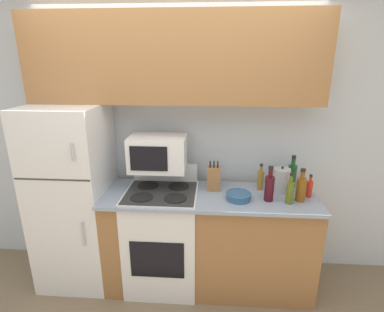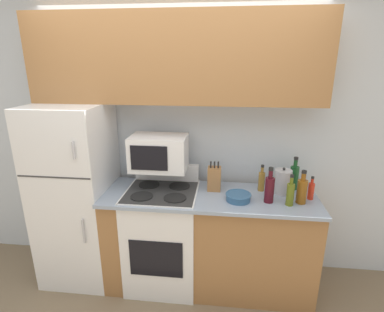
% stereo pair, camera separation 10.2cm
% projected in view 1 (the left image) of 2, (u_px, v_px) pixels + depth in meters
% --- Properties ---
extents(ground_plane, '(12.00, 12.00, 0.00)m').
position_uv_depth(ground_plane, '(171.00, 303.00, 2.64)').
color(ground_plane, '#7F6B51').
extents(wall_back, '(8.00, 0.05, 2.55)m').
position_uv_depth(wall_back, '(178.00, 143.00, 2.89)').
color(wall_back, silver).
rests_on(wall_back, ground_plane).
extents(lower_cabinets, '(1.84, 0.61, 0.93)m').
position_uv_depth(lower_cabinets, '(208.00, 240.00, 2.75)').
color(lower_cabinets, '#9E6B3D').
rests_on(lower_cabinets, ground_plane).
extents(refrigerator, '(0.64, 0.66, 1.68)m').
position_uv_depth(refrigerator, '(74.00, 197.00, 2.75)').
color(refrigerator, white).
rests_on(refrigerator, ground_plane).
extents(upper_cabinets, '(2.48, 0.31, 0.73)m').
position_uv_depth(upper_cabinets, '(174.00, 59.00, 2.48)').
color(upper_cabinets, '#9E6B3D').
rests_on(upper_cabinets, refrigerator).
extents(stove, '(0.63, 0.59, 1.10)m').
position_uv_depth(stove, '(163.00, 237.00, 2.76)').
color(stove, white).
rests_on(stove, ground_plane).
extents(microwave, '(0.49, 0.33, 0.30)m').
position_uv_depth(microwave, '(158.00, 153.00, 2.63)').
color(microwave, white).
rests_on(microwave, stove).
extents(knife_block, '(0.12, 0.11, 0.27)m').
position_uv_depth(knife_block, '(214.00, 178.00, 2.66)').
color(knife_block, '#9E6B3D').
rests_on(knife_block, lower_cabinets).
extents(bowl, '(0.21, 0.21, 0.06)m').
position_uv_depth(bowl, '(239.00, 196.00, 2.49)').
color(bowl, '#335B84').
rests_on(bowl, lower_cabinets).
extents(bottle_wine_green, '(0.08, 0.08, 0.30)m').
position_uv_depth(bottle_wine_green, '(292.00, 175.00, 2.71)').
color(bottle_wine_green, '#194C23').
rests_on(bottle_wine_green, lower_cabinets).
extents(bottle_wine_red, '(0.08, 0.08, 0.30)m').
position_uv_depth(bottle_wine_red, '(269.00, 187.00, 2.44)').
color(bottle_wine_red, '#470F19').
rests_on(bottle_wine_red, lower_cabinets).
extents(bottle_olive_oil, '(0.06, 0.06, 0.26)m').
position_uv_depth(bottle_olive_oil, '(290.00, 192.00, 2.40)').
color(bottle_olive_oil, '#5B6619').
rests_on(bottle_olive_oil, lower_cabinets).
extents(bottle_whiskey, '(0.08, 0.08, 0.28)m').
position_uv_depth(bottle_whiskey, '(301.00, 188.00, 2.44)').
color(bottle_whiskey, brown).
rests_on(bottle_whiskey, lower_cabinets).
extents(bottle_hot_sauce, '(0.05, 0.05, 0.20)m').
position_uv_depth(bottle_hot_sauce, '(309.00, 188.00, 2.52)').
color(bottle_hot_sauce, red).
rests_on(bottle_hot_sauce, lower_cabinets).
extents(bottle_vinegar, '(0.06, 0.06, 0.24)m').
position_uv_depth(bottle_vinegar, '(260.00, 179.00, 2.67)').
color(bottle_vinegar, olive).
rests_on(bottle_vinegar, lower_cabinets).
extents(kettle, '(0.15, 0.15, 0.24)m').
position_uv_depth(kettle, '(281.00, 180.00, 2.62)').
color(kettle, '#B7B7BC').
rests_on(kettle, lower_cabinets).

